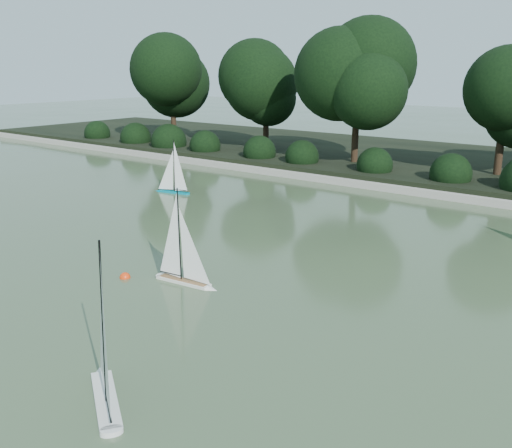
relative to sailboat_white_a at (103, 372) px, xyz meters
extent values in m
plane|color=#37472A|center=(-0.96, 1.42, -0.27)|extent=(80.00, 80.00, 0.00)
cube|color=gray|center=(-0.96, 10.42, -0.18)|extent=(40.00, 0.35, 0.18)
cube|color=black|center=(-0.96, 14.42, -0.12)|extent=(40.00, 8.00, 0.30)
cylinder|color=black|center=(-11.96, 12.62, 0.48)|extent=(0.20, 0.20, 1.51)
sphere|color=black|center=(-11.96, 12.62, 2.31)|extent=(2.38, 2.38, 2.38)
cylinder|color=black|center=(-7.96, 13.22, 0.41)|extent=(0.20, 0.20, 1.37)
sphere|color=black|center=(-7.96, 13.22, 2.10)|extent=(2.24, 2.24, 2.24)
cylinder|color=black|center=(-3.96, 12.32, 0.56)|extent=(0.20, 0.20, 1.66)
sphere|color=black|center=(-3.96, 12.32, 2.58)|extent=(2.66, 2.66, 2.66)
cylinder|color=black|center=(0.04, 12.82, 0.36)|extent=(0.20, 0.20, 1.26)
sphere|color=black|center=(0.04, 12.82, 1.93)|extent=(2.10, 2.10, 2.10)
sphere|color=black|center=(-14.96, 11.32, 0.18)|extent=(1.10, 1.10, 1.10)
sphere|color=black|center=(-12.96, 11.32, 0.18)|extent=(1.10, 1.10, 1.10)
sphere|color=black|center=(-10.96, 11.32, 0.18)|extent=(1.10, 1.10, 1.10)
sphere|color=black|center=(-8.96, 11.32, 0.18)|extent=(1.10, 1.10, 1.10)
sphere|color=black|center=(-6.96, 11.32, 0.18)|extent=(1.10, 1.10, 1.10)
sphere|color=black|center=(-4.96, 11.32, 0.18)|extent=(1.10, 1.10, 1.10)
sphere|color=black|center=(-2.96, 11.32, 0.18)|extent=(1.10, 1.10, 1.10)
sphere|color=black|center=(-0.96, 11.32, 0.18)|extent=(1.10, 1.10, 1.10)
cube|color=silver|center=(0.08, -0.05, -0.22)|extent=(0.97, 0.72, 0.10)
cone|color=silver|center=(-0.42, 0.27, -0.22)|extent=(0.28, 0.28, 0.20)
cylinder|color=silver|center=(0.51, -0.33, -0.22)|extent=(0.17, 0.17, 0.10)
cylinder|color=black|center=(0.12, -0.08, 0.62)|extent=(0.03, 0.03, 1.58)
cylinder|color=black|center=(0.31, -0.20, -0.11)|extent=(0.41, 0.27, 0.02)
cube|color=silver|center=(-1.54, 2.62, -0.23)|extent=(0.91, 0.28, 0.09)
cone|color=silver|center=(-1.02, 2.68, -0.23)|extent=(0.20, 0.20, 0.18)
cylinder|color=silver|center=(-1.98, 2.58, -0.23)|extent=(0.12, 0.12, 0.09)
cube|color=olive|center=(-1.54, 2.62, -0.18)|extent=(0.83, 0.22, 0.01)
cylinder|color=black|center=(-1.58, 2.62, 0.51)|extent=(0.02, 0.02, 1.39)
cylinder|color=black|center=(-1.78, 2.60, -0.13)|extent=(0.41, 0.06, 0.01)
cube|color=#007388|center=(-6.12, 6.87, -0.23)|extent=(0.85, 0.33, 0.08)
cone|color=#007388|center=(-6.59, 6.77, -0.23)|extent=(0.20, 0.20, 0.17)
cylinder|color=#007388|center=(-5.71, 6.96, -0.23)|extent=(0.12, 0.12, 0.08)
cylinder|color=black|center=(-6.07, 6.88, 0.46)|extent=(0.02, 0.02, 1.29)
cylinder|color=black|center=(-5.90, 6.92, -0.14)|extent=(0.38, 0.09, 0.01)
sphere|color=red|center=(-2.39, 2.23, -0.27)|extent=(0.16, 0.16, 0.16)
camera|label=1|loc=(4.15, -2.95, 2.84)|focal=40.00mm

